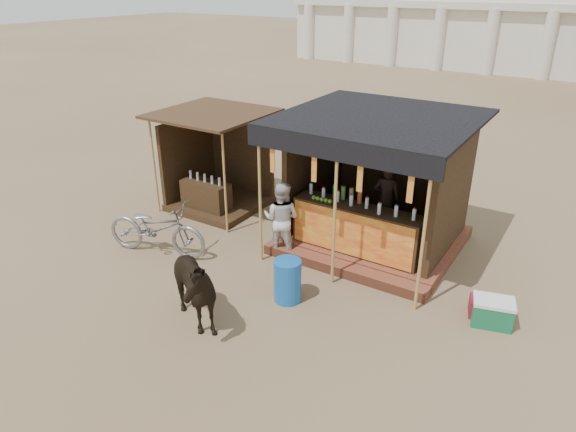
{
  "coord_description": "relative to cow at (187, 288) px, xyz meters",
  "views": [
    {
      "loc": [
        4.67,
        -5.77,
        5.17
      ],
      "look_at": [
        0.0,
        1.6,
        1.1
      ],
      "focal_mm": 32.0,
      "sensor_mm": 36.0,
      "label": 1
    }
  ],
  "objects": [
    {
      "name": "blue_barrel",
      "position": [
        1.0,
        1.42,
        -0.29
      ],
      "size": [
        0.61,
        0.61,
        0.78
      ],
      "primitive_type": "cylinder",
      "rotation": [
        0.0,
        0.0,
        0.32
      ],
      "color": "#165BAB",
      "rests_on": "ground"
    },
    {
      "name": "motorbike",
      "position": [
        -2.16,
        1.43,
        -0.11
      ],
      "size": [
        2.28,
        1.27,
        1.14
      ],
      "primitive_type": "imported",
      "rotation": [
        0.0,
        0.0,
        1.82
      ],
      "color": "gray",
      "rests_on": "ground"
    },
    {
      "name": "main_stall",
      "position": [
        1.4,
        4.14,
        0.34
      ],
      "size": [
        3.6,
        3.61,
        2.78
      ],
      "color": "brown",
      "rests_on": "ground"
    },
    {
      "name": "secondary_stall",
      "position": [
        -2.77,
        4.02,
        0.17
      ],
      "size": [
        2.4,
        2.4,
        2.38
      ],
      "color": "#3B2715",
      "rests_on": "ground"
    },
    {
      "name": "bystander",
      "position": [
        -0.02,
        2.79,
        0.1
      ],
      "size": [
        0.87,
        0.74,
        1.56
      ],
      "primitive_type": "imported",
      "rotation": [
        0.0,
        0.0,
        3.36
      ],
      "color": "silver",
      "rests_on": "ground"
    },
    {
      "name": "cooler",
      "position": [
        4.18,
        2.62,
        -0.45
      ],
      "size": [
        0.73,
        0.59,
        0.46
      ],
      "color": "#16653E",
      "rests_on": "ground"
    },
    {
      "name": "cow",
      "position": [
        0.0,
        0.0,
        0.0
      ],
      "size": [
        1.77,
        1.31,
        1.36
      ],
      "primitive_type": "imported",
      "rotation": [
        0.0,
        0.0,
        1.17
      ],
      "color": "black",
      "rests_on": "ground"
    },
    {
      "name": "red_crate",
      "position": [
        3.99,
        2.79,
        -0.53
      ],
      "size": [
        0.5,
        0.48,
        0.31
      ],
      "primitive_type": "cube",
      "rotation": [
        0.0,
        0.0,
        0.27
      ],
      "color": "maroon",
      "rests_on": "ground"
    },
    {
      "name": "ground",
      "position": [
        0.39,
        0.79,
        -0.68
      ],
      "size": [
        120.0,
        120.0,
        0.0
      ],
      "primitive_type": "plane",
      "color": "#846B4C",
      "rests_on": "ground"
    }
  ]
}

